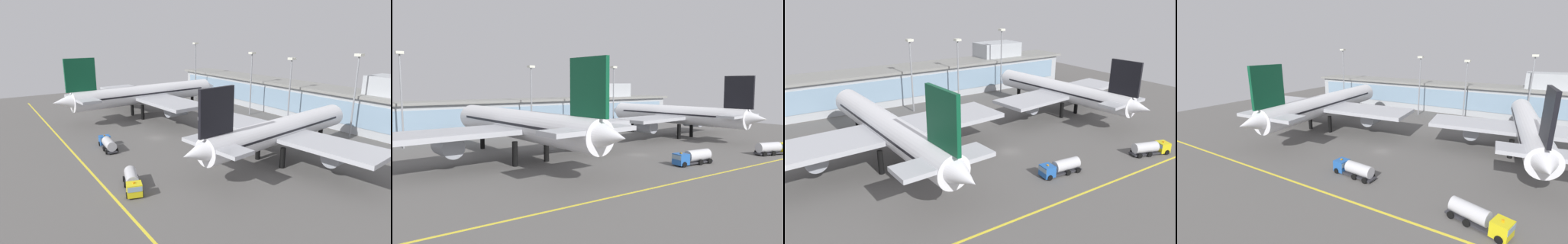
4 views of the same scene
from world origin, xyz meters
The scene contains 11 objects.
ground_plane centered at (0.00, 0.00, 0.00)m, with size 180.00×180.00×0.00m, color #5B5956.
taxiway_centreline_stripe centered at (0.00, -22.00, 0.01)m, with size 144.00×0.50×0.01m, color yellow.
terminal_building centered at (1.99, 53.57, 6.06)m, with size 120.09×14.00×16.31m.
airliner_near_left centered at (-24.72, 8.98, 7.52)m, with size 53.41×61.14×20.59m.
airliner_near_right centered at (29.99, 15.08, 6.69)m, with size 44.67×54.37×18.32m.
fuel_tanker_truck centered at (1.44, -14.10, 1.51)m, with size 9.24×3.67×2.90m.
baggage_tug_near centered at (25.63, -17.99, 1.51)m, with size 9.36×5.19×2.90m.
apron_light_mast_west centered at (9.84, 41.09, 13.78)m, with size 1.80×1.80×20.63m.
apron_light_mast_centre centered at (29.00, 44.19, 14.84)m, with size 1.80×1.80×22.52m.
apron_light_mast_east centered at (-6.39, 40.11, 14.37)m, with size 1.80×1.80×21.67m.
apron_light_mast_far_east centered at (-41.99, 40.94, 15.78)m, with size 1.80×1.80×24.21m.
Camera 2 is at (-59.59, -63.26, 16.26)m, focal length 35.04 mm.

